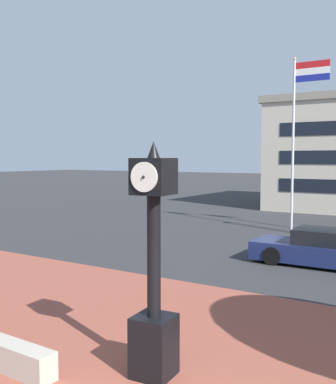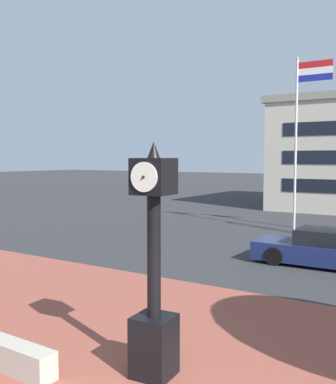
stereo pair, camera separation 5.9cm
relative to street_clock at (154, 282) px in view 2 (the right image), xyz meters
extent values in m
cube|color=black|center=(0.00, 0.00, -1.11)|extent=(0.71, 0.71, 1.05)
cylinder|color=black|center=(0.00, 0.00, 0.45)|extent=(0.23, 0.23, 2.07)
cube|color=black|center=(0.00, 0.00, 1.79)|extent=(0.66, 0.66, 0.61)
cylinder|color=silver|center=(-0.03, 0.32, 1.79)|extent=(0.49, 0.07, 0.48)
sphere|color=black|center=(-0.03, 0.34, 1.79)|extent=(0.05, 0.05, 0.05)
cylinder|color=silver|center=(0.03, -0.32, 1.79)|extent=(0.49, 0.07, 0.48)
sphere|color=black|center=(0.03, -0.34, 1.79)|extent=(0.05, 0.05, 0.05)
cone|color=black|center=(0.00, 0.00, 2.23)|extent=(0.21, 0.21, 0.28)
cube|color=navy|center=(0.38, 9.75, -1.20)|extent=(4.59, 1.84, 0.64)
cube|color=black|center=(0.61, 9.75, -0.64)|extent=(2.12, 1.57, 0.56)
cylinder|color=black|center=(-1.03, 8.90, -1.32)|extent=(0.64, 0.23, 0.64)
cylinder|color=black|center=(-1.04, 10.58, -1.32)|extent=(0.64, 0.23, 0.64)
cylinder|color=silver|center=(-2.62, 16.31, 2.64)|extent=(0.12, 0.12, 8.55)
sphere|color=gold|center=(-2.62, 16.31, 6.97)|extent=(0.14, 0.14, 0.14)
cube|color=red|center=(-1.74, 16.31, 6.60)|extent=(1.64, 0.02, 0.32)
cube|color=white|center=(-1.74, 16.31, 6.28)|extent=(1.64, 0.02, 0.32)
cube|color=navy|center=(-1.74, 16.31, 5.97)|extent=(1.64, 0.02, 0.32)
camera|label=1|loc=(4.22, -6.24, 2.10)|focal=42.41mm
camera|label=2|loc=(4.27, -6.21, 2.10)|focal=42.41mm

